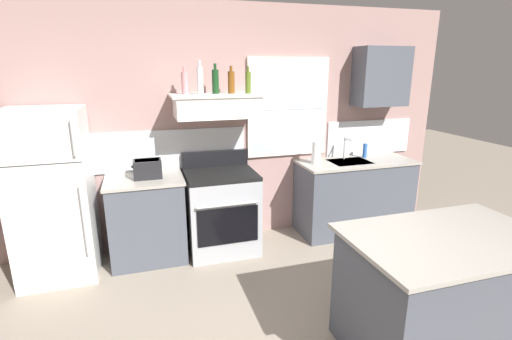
% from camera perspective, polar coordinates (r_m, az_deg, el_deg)
% --- Properties ---
extents(back_wall, '(5.40, 0.11, 2.70)m').
position_cam_1_polar(back_wall, '(4.42, -2.94, 6.69)').
color(back_wall, gray).
rests_on(back_wall, ground_plane).
extents(refrigerator, '(0.70, 0.72, 1.66)m').
position_cam_1_polar(refrigerator, '(4.12, -28.39, -3.37)').
color(refrigerator, white).
rests_on(refrigerator, ground_plane).
extents(counter_left_of_stove, '(0.79, 0.63, 0.91)m').
position_cam_1_polar(counter_left_of_stove, '(4.21, -16.14, -7.08)').
color(counter_left_of_stove, '#474C56').
rests_on(counter_left_of_stove, ground_plane).
extents(toaster, '(0.30, 0.20, 0.19)m').
position_cam_1_polar(toaster, '(4.03, -16.10, 0.21)').
color(toaster, black).
rests_on(toaster, counter_left_of_stove).
extents(stove_range, '(0.76, 0.69, 1.09)m').
position_cam_1_polar(stove_range, '(4.25, -5.25, -6.17)').
color(stove_range, '#9EA0A5').
rests_on(stove_range, ground_plane).
extents(range_hood_shelf, '(0.96, 0.52, 0.24)m').
position_cam_1_polar(range_hood_shelf, '(4.06, -5.95, 9.69)').
color(range_hood_shelf, white).
extents(bottle_rose_pink, '(0.07, 0.07, 0.28)m').
position_cam_1_polar(bottle_rose_pink, '(4.02, -10.73, 12.85)').
color(bottle_rose_pink, '#C67F84').
rests_on(bottle_rose_pink, range_hood_shelf).
extents(bottle_clear_tall, '(0.06, 0.06, 0.34)m').
position_cam_1_polar(bottle_clear_tall, '(4.00, -8.46, 13.32)').
color(bottle_clear_tall, silver).
rests_on(bottle_clear_tall, range_hood_shelf).
extents(bottle_dark_green_wine, '(0.07, 0.07, 0.31)m').
position_cam_1_polar(bottle_dark_green_wine, '(4.07, -6.16, 13.23)').
color(bottle_dark_green_wine, '#143819').
rests_on(bottle_dark_green_wine, range_hood_shelf).
extents(bottle_amber_wine, '(0.07, 0.07, 0.28)m').
position_cam_1_polar(bottle_amber_wine, '(4.09, -3.77, 13.17)').
color(bottle_amber_wine, brown).
rests_on(bottle_amber_wine, range_hood_shelf).
extents(bottle_olive_oil_square, '(0.06, 0.06, 0.28)m').
position_cam_1_polar(bottle_olive_oil_square, '(4.08, -1.19, 13.16)').
color(bottle_olive_oil_square, '#4C601E').
rests_on(bottle_olive_oil_square, range_hood_shelf).
extents(counter_right_with_sink, '(1.43, 0.63, 0.91)m').
position_cam_1_polar(counter_right_with_sink, '(4.89, 14.54, -3.74)').
color(counter_right_with_sink, '#474C56').
rests_on(counter_right_with_sink, ground_plane).
extents(sink_faucet, '(0.03, 0.17, 0.28)m').
position_cam_1_polar(sink_faucet, '(4.76, 13.43, 3.64)').
color(sink_faucet, silver).
rests_on(sink_faucet, counter_right_with_sink).
extents(paper_towel_roll, '(0.11, 0.11, 0.27)m').
position_cam_1_polar(paper_towel_roll, '(4.48, 9.14, 2.61)').
color(paper_towel_roll, white).
rests_on(paper_towel_roll, counter_right_with_sink).
extents(dish_soap_bottle, '(0.06, 0.06, 0.18)m').
position_cam_1_polar(dish_soap_bottle, '(4.92, 16.16, 2.84)').
color(dish_soap_bottle, blue).
rests_on(dish_soap_bottle, counter_right_with_sink).
extents(kitchen_island, '(1.40, 0.90, 0.91)m').
position_cam_1_polar(kitchen_island, '(3.13, 26.33, -16.48)').
color(kitchen_island, '#474C56').
rests_on(kitchen_island, ground_plane).
extents(upper_cabinet_right, '(0.64, 0.32, 0.70)m').
position_cam_1_polar(upper_cabinet_right, '(4.94, 18.41, 13.26)').
color(upper_cabinet_right, '#474C56').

